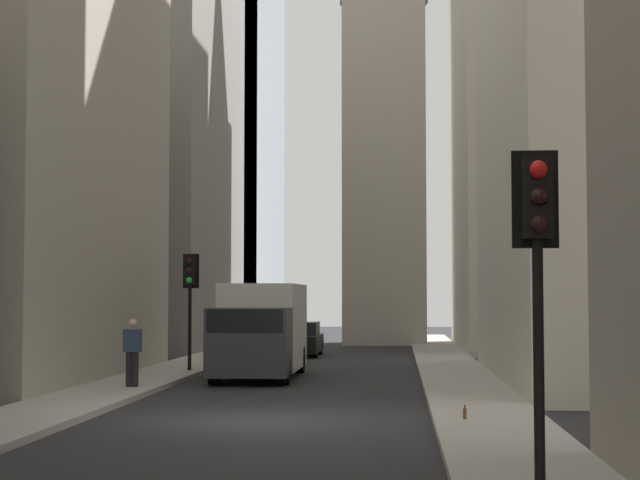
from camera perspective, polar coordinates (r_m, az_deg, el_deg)
ground_plane at (r=20.82m, az=-3.37°, el=-9.85°), size 135.00×135.00×0.00m
sidewalk_right at (r=21.87m, az=-15.30°, el=-9.24°), size 90.00×2.20×0.14m
sidewalk_left at (r=20.71m, az=9.25°, el=-9.66°), size 90.00×2.20×0.14m
building_left_far at (r=51.19m, az=13.19°, el=9.75°), size 13.75×10.00×27.61m
building_right_far at (r=54.19m, az=-10.18°, el=8.51°), size 19.71×10.50×26.68m
church_spire at (r=56.45m, az=3.52°, el=9.61°), size 4.72×4.72×28.54m
delivery_truck at (r=31.57m, az=-3.28°, el=-4.92°), size 6.46×2.25×2.84m
sedan_black at (r=43.82m, az=-1.16°, el=-5.48°), size 4.30×1.78×1.42m
traffic_light_foreground at (r=11.75m, az=11.79°, el=-0.13°), size 0.43×0.52×3.93m
traffic_light_midblock at (r=33.44m, az=-7.12°, el=-2.43°), size 0.43×0.52×3.69m
pedestrian at (r=27.42m, az=-10.21°, el=-5.91°), size 0.26×0.44×1.74m
discarded_bottle at (r=20.06m, az=7.91°, el=-9.36°), size 0.07×0.07×0.27m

